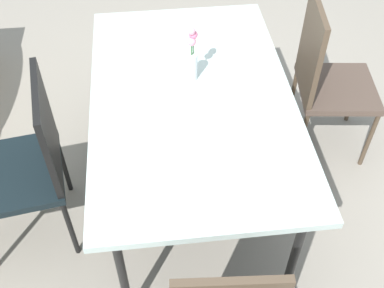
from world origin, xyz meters
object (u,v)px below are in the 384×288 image
(chair_far_side, at_px, (26,160))
(chair_near_right, at_px, (326,75))
(flower_vase, at_px, (192,57))
(dining_table, at_px, (192,103))

(chair_far_side, xyz_separation_m, chair_near_right, (0.48, -1.67, -0.00))
(chair_far_side, height_order, flower_vase, flower_vase)
(flower_vase, bearing_deg, chair_far_side, 106.18)
(chair_far_side, distance_m, chair_near_right, 1.73)
(chair_far_side, bearing_deg, dining_table, -90.97)
(flower_vase, bearing_deg, chair_near_right, -74.26)
(dining_table, height_order, chair_far_side, chair_far_side)
(dining_table, distance_m, flower_vase, 0.23)
(chair_far_side, xyz_separation_m, flower_vase, (0.25, -0.85, 0.37))
(dining_table, bearing_deg, flower_vase, -6.30)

